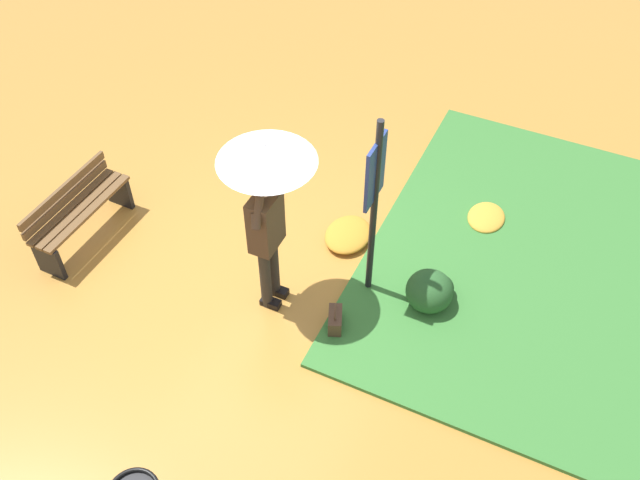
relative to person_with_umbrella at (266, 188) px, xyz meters
The scene contains 9 objects.
ground_plane 1.57m from the person_with_umbrella, 54.20° to the left, with size 18.00×18.00×0.00m, color #B27A33.
grass_verge 3.52m from the person_with_umbrella, 58.55° to the right, with size 4.80×4.00×0.05m.
person_with_umbrella is the anchor object (origin of this frame).
info_sign_post 1.05m from the person_with_umbrella, 60.97° to the right, with size 0.44×0.07×2.30m.
handbag 1.65m from the person_with_umbrella, 100.92° to the right, with size 0.33×0.24×0.37m.
park_bench 2.70m from the person_with_umbrella, 94.34° to the left, with size 1.40×0.39×0.75m.
shrub_cluster 2.17m from the person_with_umbrella, 69.65° to the right, with size 0.56×0.51×0.46m.
leaf_pile_near_person 1.89m from the person_with_umbrella, 20.16° to the right, with size 0.66×0.53×0.14m.
leaf_pile_by_bench 3.15m from the person_with_umbrella, 40.64° to the right, with size 0.55×0.44×0.12m.
Camera 1 is at (-4.39, -2.75, 6.02)m, focal length 39.36 mm.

